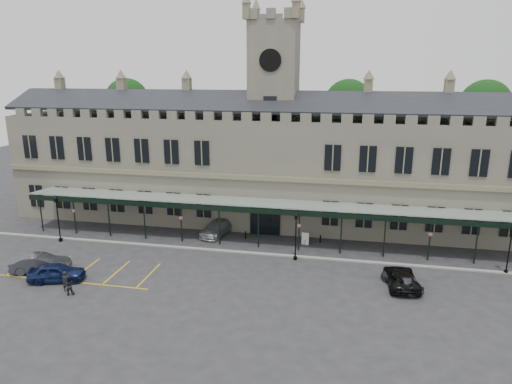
% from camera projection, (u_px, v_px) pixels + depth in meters
% --- Properties ---
extents(ground, '(140.00, 140.00, 0.00)m').
position_uv_depth(ground, '(242.00, 279.00, 38.47)').
color(ground, '#29292B').
extents(station_building, '(60.00, 10.36, 17.30)m').
position_uv_depth(station_building, '(273.00, 166.00, 51.86)').
color(station_building, '#5D594D').
rests_on(station_building, ground).
extents(clock_tower, '(5.60, 5.60, 24.80)m').
position_uv_depth(clock_tower, '(274.00, 107.00, 50.23)').
color(clock_tower, '#5D594D').
rests_on(clock_tower, ground).
extents(canopy, '(50.00, 4.10, 4.30)m').
position_uv_depth(canopy, '(259.00, 223.00, 44.91)').
color(canopy, '#8C9E93').
rests_on(canopy, ground).
extents(kerb, '(60.00, 0.40, 0.12)m').
position_uv_depth(kerb, '(255.00, 253.00, 43.66)').
color(kerb, gray).
rests_on(kerb, ground).
extents(parking_markings, '(16.00, 6.00, 0.01)m').
position_uv_depth(parking_markings, '(82.00, 272.00, 39.71)').
color(parking_markings, gold).
rests_on(parking_markings, ground).
extents(tree_behind_left, '(6.00, 6.00, 16.00)m').
position_uv_depth(tree_behind_left, '(127.00, 102.00, 63.02)').
color(tree_behind_left, '#332314').
rests_on(tree_behind_left, ground).
extents(tree_behind_mid, '(6.00, 6.00, 16.00)m').
position_uv_depth(tree_behind_mid, '(348.00, 105.00, 57.31)').
color(tree_behind_mid, '#332314').
rests_on(tree_behind_mid, ground).
extents(tree_behind_right, '(6.00, 6.00, 16.00)m').
position_uv_depth(tree_behind_right, '(485.00, 107.00, 54.27)').
color(tree_behind_right, '#332314').
rests_on(tree_behind_right, ground).
extents(lamp_post_left, '(0.47, 0.47, 4.95)m').
position_uv_depth(lamp_post_left, '(58.00, 214.00, 46.11)').
color(lamp_post_left, black).
rests_on(lamp_post_left, ground).
extents(lamp_post_mid, '(0.44, 0.44, 4.66)m').
position_uv_depth(lamp_post_mid, '(296.00, 232.00, 41.62)').
color(lamp_post_mid, black).
rests_on(lamp_post_mid, ground).
extents(lamp_post_right, '(0.42, 0.42, 4.44)m').
position_uv_depth(lamp_post_right, '(510.00, 245.00, 38.76)').
color(lamp_post_right, black).
rests_on(lamp_post_right, ground).
extents(traffic_cone, '(0.41, 0.41, 0.65)m').
position_uv_depth(traffic_cone, '(413.00, 285.00, 36.68)').
color(traffic_cone, '#FB5607').
rests_on(traffic_cone, ground).
extents(sign_board, '(0.73, 0.20, 1.26)m').
position_uv_depth(sign_board, '(305.00, 239.00, 45.82)').
color(sign_board, black).
rests_on(sign_board, ground).
extents(bollard_left, '(0.15, 0.15, 0.82)m').
position_uv_depth(bollard_left, '(245.00, 235.00, 47.46)').
color(bollard_left, black).
rests_on(bollard_left, ground).
extents(bollard_right, '(0.15, 0.15, 0.82)m').
position_uv_depth(bollard_right, '(320.00, 239.00, 46.32)').
color(bollard_right, black).
rests_on(bollard_right, ground).
extents(car_left_a, '(4.87, 3.09, 1.54)m').
position_uv_depth(car_left_a, '(57.00, 272.00, 37.83)').
color(car_left_a, '#0E183D').
rests_on(car_left_a, ground).
extents(car_left_b, '(5.11, 3.20, 1.59)m').
position_uv_depth(car_left_b, '(41.00, 263.00, 39.61)').
color(car_left_b, '#313338').
rests_on(car_left_b, ground).
extents(car_taxi, '(3.33, 5.62, 1.53)m').
position_uv_depth(car_taxi, '(218.00, 227.00, 48.69)').
color(car_taxi, '#93959A').
rests_on(car_taxi, ground).
extents(car_van, '(2.74, 5.18, 1.39)m').
position_uv_depth(car_van, '(401.00, 278.00, 37.04)').
color(car_van, black).
rests_on(car_van, ground).
extents(car_right_a, '(3.41, 4.34, 1.38)m').
position_uv_depth(car_right_a, '(402.00, 280.00, 36.68)').
color(car_right_a, '#313338').
rests_on(car_right_a, ground).
extents(person_a, '(0.66, 0.72, 1.65)m').
position_uv_depth(person_a, '(66.00, 281.00, 36.14)').
color(person_a, black).
rests_on(person_a, ground).
extents(person_b, '(0.95, 0.87, 1.58)m').
position_uv_depth(person_b, '(69.00, 285.00, 35.52)').
color(person_b, black).
rests_on(person_b, ground).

